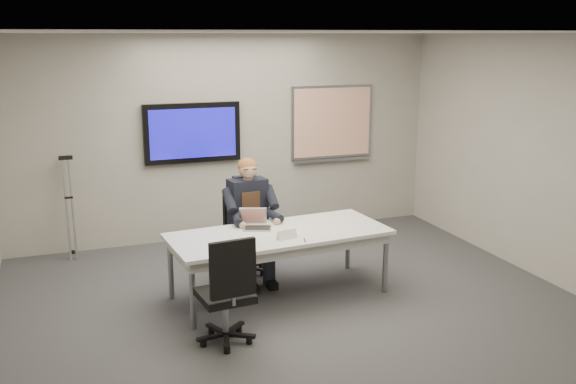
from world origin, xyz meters
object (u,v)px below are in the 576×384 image
object	(u,v)px
office_chair_far	(246,248)
laptop	(255,223)
conference_table	(279,239)
office_chair_near	(227,311)
seated_person	(253,232)

from	to	relation	value
office_chair_far	laptop	xyz separation A→B (m)	(-0.05, -0.57, 0.48)
conference_table	office_chair_far	xyz separation A→B (m)	(-0.14, 0.82, -0.34)
laptop	conference_table	bearing A→B (deg)	-31.39
conference_table	office_chair_near	bearing A→B (deg)	-136.93
conference_table	office_chair_far	size ratio (longest dim) A/B	2.53
conference_table	seated_person	distance (m)	0.59
office_chair_near	laptop	bearing A→B (deg)	-124.50
office_chair_far	conference_table	bearing A→B (deg)	-102.67
office_chair_far	laptop	world-z (taller)	office_chair_far
seated_person	laptop	xyz separation A→B (m)	(-0.06, -0.33, 0.21)
seated_person	office_chair_near	bearing A→B (deg)	-122.06
conference_table	office_chair_far	world-z (taller)	office_chair_far
office_chair_near	laptop	distance (m)	1.39
office_chair_far	laptop	distance (m)	0.75
office_chair_near	office_chair_far	bearing A→B (deg)	-117.30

